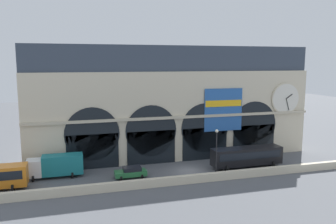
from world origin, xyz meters
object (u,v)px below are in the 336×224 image
at_px(car_midwest, 131,172).
at_px(bus_mideast, 247,156).
at_px(box_truck_west, 56,165).
at_px(street_lamp_quayside, 216,147).

xyz_separation_m(car_midwest, bus_mideast, (17.74, -0.22, 0.98)).
distance_m(box_truck_west, street_lamp_quayside, 22.39).
bearing_deg(box_truck_west, bus_mideast, -6.81).
bearing_deg(street_lamp_quayside, box_truck_west, 162.62).
relative_size(bus_mideast, street_lamp_quayside, 1.59).
distance_m(box_truck_west, car_midwest, 10.49).
distance_m(box_truck_west, bus_mideast, 27.92).
relative_size(box_truck_west, car_midwest, 1.70).
relative_size(car_midwest, bus_mideast, 0.40).
bearing_deg(box_truck_west, street_lamp_quayside, -17.38).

